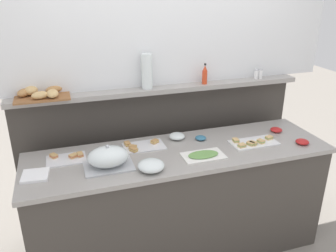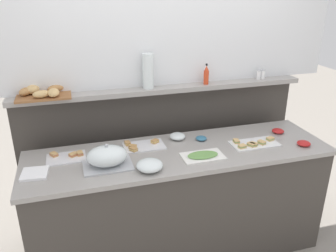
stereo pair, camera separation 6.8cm
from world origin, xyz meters
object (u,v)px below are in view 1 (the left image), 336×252
object	(u,v)px
glass_bowl_medium	(177,136)
condiment_bowl_cream	(302,142)
serving_cloche	(108,157)
water_carafe	(147,71)
napkin_stack	(35,175)
hot_sauce_bottle	(205,75)
sandwich_platter_rear	(253,142)
sandwich_platter_side	(142,146)
condiment_bowl_dark	(276,130)
cold_cuts_platter	(203,155)
condiment_bowl_red	(201,138)
pepper_shaker	(261,74)
sandwich_platter_front	(67,158)
bread_basket	(41,94)
salt_shaker	(256,74)
glass_bowl_large	(151,166)

from	to	relation	value
glass_bowl_medium	condiment_bowl_cream	size ratio (longest dim) A/B	1.24
serving_cloche	water_carafe	distance (m)	0.81
napkin_stack	hot_sauce_bottle	xyz separation A→B (m)	(1.41, 0.49, 0.45)
sandwich_platter_rear	serving_cloche	bearing A→B (deg)	-178.91
sandwich_platter_rear	glass_bowl_medium	world-z (taller)	glass_bowl_medium
sandwich_platter_side	condiment_bowl_dark	xyz separation A→B (m)	(1.17, -0.06, 0.01)
water_carafe	condiment_bowl_dark	bearing A→B (deg)	-17.99
cold_cuts_platter	sandwich_platter_side	bearing A→B (deg)	143.57
napkin_stack	water_carafe	bearing A→B (deg)	28.82
sandwich_platter_rear	condiment_bowl_red	bearing A→B (deg)	151.69
cold_cuts_platter	pepper_shaker	size ratio (longest dim) A/B	3.58
sandwich_platter_front	sandwich_platter_side	bearing A→B (deg)	3.22
sandwich_platter_front	bread_basket	world-z (taller)	bread_basket
bread_basket	sandwich_platter_rear	bearing A→B (deg)	-17.73
serving_cloche	hot_sauce_bottle	distance (m)	1.12
water_carafe	condiment_bowl_cream	bearing A→B (deg)	-29.14
salt_shaker	water_carafe	bearing A→B (deg)	180.00
glass_bowl_large	water_carafe	xyz separation A→B (m)	(0.15, 0.65, 0.50)
serving_cloche	napkin_stack	xyz separation A→B (m)	(-0.48, 0.01, -0.06)
cold_cuts_platter	pepper_shaker	xyz separation A→B (m)	(0.79, 0.57, 0.42)
condiment_bowl_dark	cold_cuts_platter	bearing A→B (deg)	-163.43
sandwich_platter_side	serving_cloche	xyz separation A→B (m)	(-0.30, -0.23, 0.06)
condiment_bowl_cream	hot_sauce_bottle	size ratio (longest dim) A/B	0.59
glass_bowl_medium	pepper_shaker	xyz separation A→B (m)	(0.87, 0.22, 0.41)
glass_bowl_large	condiment_bowl_red	xyz separation A→B (m)	(0.52, 0.36, -0.02)
bread_basket	water_carafe	world-z (taller)	water_carafe
napkin_stack	condiment_bowl_dark	bearing A→B (deg)	4.63
condiment_bowl_cream	sandwich_platter_side	bearing A→B (deg)	164.85
glass_bowl_medium	bread_basket	distance (m)	1.10
water_carafe	sandwich_platter_side	bearing A→B (deg)	-113.83
cold_cuts_platter	condiment_bowl_red	bearing A→B (deg)	70.92
glass_bowl_medium	hot_sauce_bottle	distance (m)	0.58
sandwich_platter_side	salt_shaker	xyz separation A→B (m)	(1.14, 0.28, 0.42)
salt_shaker	water_carafe	distance (m)	1.02
napkin_stack	salt_shaker	size ratio (longest dim) A/B	1.95
sandwich_platter_rear	sandwich_platter_front	size ratio (longest dim) A/B	1.34
sandwich_platter_rear	serving_cloche	xyz separation A→B (m)	(-1.16, -0.02, 0.06)
glass_bowl_medium	hot_sauce_bottle	bearing A→B (deg)	33.13
condiment_bowl_dark	water_carafe	size ratio (longest dim) A/B	0.35
condiment_bowl_red	bread_basket	size ratio (longest dim) A/B	0.22
sandwich_platter_front	condiment_bowl_cream	xyz separation A→B (m)	(1.80, -0.30, 0.01)
sandwich_platter_side	water_carafe	world-z (taller)	water_carafe
pepper_shaker	glass_bowl_medium	bearing A→B (deg)	-165.78
sandwich_platter_side	condiment_bowl_dark	distance (m)	1.18
sandwich_platter_side	condiment_bowl_dark	size ratio (longest dim) A/B	3.18
sandwich_platter_rear	condiment_bowl_cream	bearing A→B (deg)	-18.52
pepper_shaker	sandwich_platter_front	bearing A→B (deg)	-169.81
sandwich_platter_side	napkin_stack	xyz separation A→B (m)	(-0.78, -0.22, -0.00)
glass_bowl_medium	water_carafe	world-z (taller)	water_carafe
cold_cuts_platter	glass_bowl_medium	distance (m)	0.36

